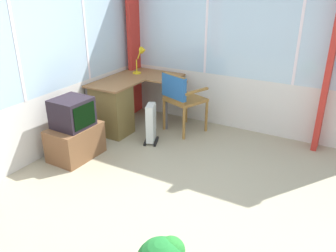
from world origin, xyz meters
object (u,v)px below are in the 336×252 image
object	(u,v)px
desk_lamp	(142,55)
tv_remote	(166,73)
desk	(115,106)
tv_on_stand	(75,132)
wooden_armchair	(179,95)
space_heater	(151,123)

from	to	relation	value
desk_lamp	tv_remote	world-z (taller)	desk_lamp
desk	tv_on_stand	size ratio (longest dim) A/B	1.64
desk_lamp	wooden_armchair	distance (m)	0.94
desk	tv_remote	size ratio (longest dim) A/B	8.51
desk	space_heater	xyz separation A→B (m)	(-0.03, -0.64, -0.12)
tv_on_stand	desk	bearing A→B (deg)	2.89
desk	wooden_armchair	world-z (taller)	wooden_armchair
tv_remote	desk	bearing A→B (deg)	175.71
tv_on_stand	space_heater	bearing A→B (deg)	-35.33
tv_on_stand	space_heater	world-z (taller)	tv_on_stand
tv_remote	tv_on_stand	size ratio (longest dim) A/B	0.19
desk	space_heater	bearing A→B (deg)	-92.49
tv_on_stand	space_heater	size ratio (longest dim) A/B	1.41
tv_remote	desk_lamp	bearing A→B (deg)	128.47
tv_remote	tv_on_stand	world-z (taller)	tv_on_stand
desk	wooden_armchair	size ratio (longest dim) A/B	1.44
wooden_armchair	desk	bearing A→B (deg)	117.66
desk	desk_lamp	xyz separation A→B (m)	(0.70, -0.03, 0.60)
wooden_armchair	tv_remote	bearing A→B (deg)	48.27
tv_on_stand	wooden_armchair	bearing A→B (deg)	-31.07
tv_remote	space_heater	distance (m)	0.99
desk_lamp	space_heater	distance (m)	1.20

